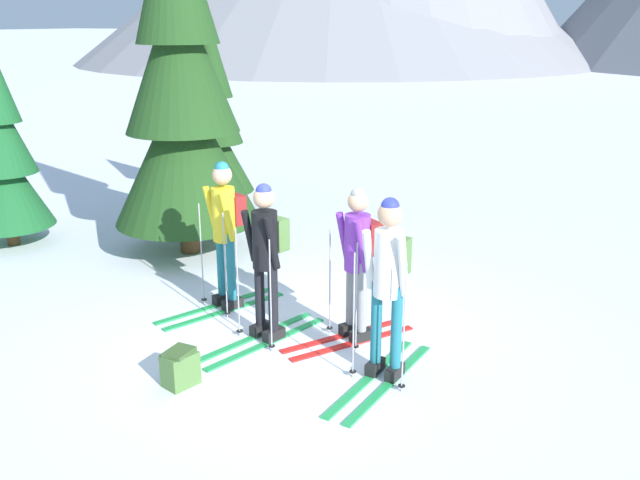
{
  "coord_description": "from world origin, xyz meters",
  "views": [
    {
      "loc": [
        3.35,
        -6.21,
        3.44
      ],
      "look_at": [
        0.14,
        0.42,
        1.05
      ],
      "focal_mm": 38.32,
      "sensor_mm": 36.0,
      "label": 1
    }
  ],
  "objects_px": {
    "skier_in_yellow": "(225,226)",
    "skier_in_white": "(388,277)",
    "pine_tree_far": "(181,94)",
    "backpack_on_snow_front": "(180,368)",
    "pine_tree_mid": "(212,123)",
    "skier_in_purple": "(358,255)",
    "skier_in_black": "(266,253)",
    "pine_tree_near": "(1,151)"
  },
  "relations": [
    {
      "from": "skier_in_black",
      "to": "pine_tree_mid",
      "type": "distance_m",
      "value": 5.81
    },
    {
      "from": "skier_in_purple",
      "to": "backpack_on_snow_front",
      "type": "bearing_deg",
      "value": -124.02
    },
    {
      "from": "skier_in_yellow",
      "to": "backpack_on_snow_front",
      "type": "xyz_separation_m",
      "value": [
        0.63,
        -1.83,
        -0.87
      ]
    },
    {
      "from": "pine_tree_near",
      "to": "backpack_on_snow_front",
      "type": "bearing_deg",
      "value": -25.48
    },
    {
      "from": "skier_in_purple",
      "to": "pine_tree_far",
      "type": "relative_size",
      "value": 0.33
    },
    {
      "from": "pine_tree_far",
      "to": "backpack_on_snow_front",
      "type": "xyz_separation_m",
      "value": [
        2.34,
        -3.38,
        -2.22
      ]
    },
    {
      "from": "skier_in_yellow",
      "to": "pine_tree_far",
      "type": "relative_size",
      "value": 0.35
    },
    {
      "from": "skier_in_white",
      "to": "backpack_on_snow_front",
      "type": "bearing_deg",
      "value": -149.31
    },
    {
      "from": "skier_in_yellow",
      "to": "pine_tree_near",
      "type": "height_order",
      "value": "pine_tree_near"
    },
    {
      "from": "pine_tree_near",
      "to": "skier_in_white",
      "type": "bearing_deg",
      "value": -11.46
    },
    {
      "from": "skier_in_yellow",
      "to": "skier_in_purple",
      "type": "relative_size",
      "value": 1.06
    },
    {
      "from": "skier_in_white",
      "to": "pine_tree_far",
      "type": "relative_size",
      "value": 0.36
    },
    {
      "from": "skier_in_black",
      "to": "skier_in_white",
      "type": "xyz_separation_m",
      "value": [
        1.5,
        -0.24,
        0.05
      ]
    },
    {
      "from": "pine_tree_mid",
      "to": "pine_tree_far",
      "type": "xyz_separation_m",
      "value": [
        1.11,
        -2.34,
        0.79
      ]
    },
    {
      "from": "skier_in_yellow",
      "to": "skier_in_white",
      "type": "distance_m",
      "value": 2.51
    },
    {
      "from": "skier_in_yellow",
      "to": "pine_tree_mid",
      "type": "distance_m",
      "value": 4.83
    },
    {
      "from": "skier_in_purple",
      "to": "skier_in_white",
      "type": "distance_m",
      "value": 0.9
    },
    {
      "from": "skier_in_yellow",
      "to": "pine_tree_near",
      "type": "relative_size",
      "value": 0.56
    },
    {
      "from": "skier_in_black",
      "to": "pine_tree_far",
      "type": "bearing_deg",
      "value": 140.96
    },
    {
      "from": "skier_in_black",
      "to": "skier_in_white",
      "type": "distance_m",
      "value": 1.52
    },
    {
      "from": "skier_in_white",
      "to": "pine_tree_mid",
      "type": "xyz_separation_m",
      "value": [
        -5.2,
        4.68,
        0.55
      ]
    },
    {
      "from": "skier_in_yellow",
      "to": "backpack_on_snow_front",
      "type": "relative_size",
      "value": 4.87
    },
    {
      "from": "pine_tree_near",
      "to": "skier_in_black",
      "type": "bearing_deg",
      "value": -12.13
    },
    {
      "from": "pine_tree_far",
      "to": "backpack_on_snow_front",
      "type": "distance_m",
      "value": 4.67
    },
    {
      "from": "skier_in_yellow",
      "to": "pine_tree_near",
      "type": "distance_m",
      "value": 4.53
    },
    {
      "from": "skier_in_yellow",
      "to": "backpack_on_snow_front",
      "type": "bearing_deg",
      "value": -70.84
    },
    {
      "from": "skier_in_white",
      "to": "skier_in_black",
      "type": "bearing_deg",
      "value": 170.94
    },
    {
      "from": "skier_in_yellow",
      "to": "backpack_on_snow_front",
      "type": "distance_m",
      "value": 2.12
    },
    {
      "from": "pine_tree_near",
      "to": "pine_tree_far",
      "type": "bearing_deg",
      "value": 18.99
    },
    {
      "from": "skier_in_black",
      "to": "backpack_on_snow_front",
      "type": "height_order",
      "value": "skier_in_black"
    },
    {
      "from": "pine_tree_mid",
      "to": "pine_tree_far",
      "type": "distance_m",
      "value": 2.71
    },
    {
      "from": "pine_tree_mid",
      "to": "skier_in_yellow",
      "type": "bearing_deg",
      "value": -54.19
    },
    {
      "from": "pine_tree_near",
      "to": "pine_tree_far",
      "type": "relative_size",
      "value": 0.63
    },
    {
      "from": "skier_in_black",
      "to": "pine_tree_mid",
      "type": "relative_size",
      "value": 0.51
    },
    {
      "from": "skier_in_purple",
      "to": "backpack_on_snow_front",
      "type": "height_order",
      "value": "skier_in_purple"
    },
    {
      "from": "pine_tree_near",
      "to": "pine_tree_far",
      "type": "height_order",
      "value": "pine_tree_far"
    },
    {
      "from": "skier_in_black",
      "to": "skier_in_yellow",
      "type": "bearing_deg",
      "value": 148.31
    },
    {
      "from": "skier_in_black",
      "to": "pine_tree_far",
      "type": "distance_m",
      "value": 3.61
    },
    {
      "from": "skier_in_black",
      "to": "skier_in_purple",
      "type": "bearing_deg",
      "value": 25.54
    },
    {
      "from": "pine_tree_far",
      "to": "backpack_on_snow_front",
      "type": "bearing_deg",
      "value": -55.33
    },
    {
      "from": "skier_in_white",
      "to": "pine_tree_far",
      "type": "xyz_separation_m",
      "value": [
        -4.09,
        2.34,
        1.34
      ]
    },
    {
      "from": "skier_in_purple",
      "to": "pine_tree_mid",
      "type": "bearing_deg",
      "value": 138.92
    }
  ]
}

